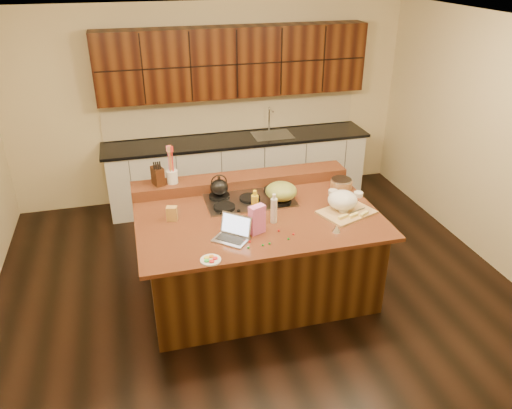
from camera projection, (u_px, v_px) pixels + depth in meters
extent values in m
cube|color=black|center=(257.00, 289.00, 5.41)|extent=(5.50, 5.00, 0.01)
cube|color=silver|center=(258.00, 26.00, 4.17)|extent=(5.50, 5.00, 0.01)
cube|color=beige|center=(211.00, 104.00, 6.94)|extent=(5.50, 0.01, 2.70)
cube|color=beige|center=(379.00, 359.00, 2.63)|extent=(5.50, 0.01, 2.70)
cube|color=beige|center=(502.00, 148.00, 5.41)|extent=(0.01, 5.00, 2.70)
cube|color=black|center=(257.00, 254.00, 5.20)|extent=(2.22, 1.42, 0.88)
cube|color=black|center=(257.00, 216.00, 4.99)|extent=(2.40, 1.60, 0.04)
cube|color=black|center=(241.00, 180.00, 5.56)|extent=(2.40, 0.30, 0.12)
cube|color=gray|center=(250.00, 200.00, 5.24)|extent=(0.92, 0.52, 0.02)
cylinder|color=black|center=(219.00, 196.00, 5.27)|extent=(0.22, 0.22, 0.03)
cylinder|color=black|center=(274.00, 190.00, 5.41)|extent=(0.22, 0.22, 0.03)
cylinder|color=black|center=(224.00, 207.00, 5.05)|extent=(0.22, 0.22, 0.03)
cylinder|color=black|center=(281.00, 201.00, 5.19)|extent=(0.22, 0.22, 0.03)
cylinder|color=black|center=(250.00, 198.00, 5.23)|extent=(0.22, 0.22, 0.03)
cube|color=silver|center=(238.00, 171.00, 7.13)|extent=(3.60, 0.62, 0.90)
cube|color=black|center=(238.00, 140.00, 6.92)|extent=(3.70, 0.66, 0.04)
cube|color=gray|center=(272.00, 136.00, 7.02)|extent=(0.55, 0.42, 0.01)
cylinder|color=gray|center=(269.00, 119.00, 7.09)|extent=(0.02, 0.02, 0.36)
cube|color=black|center=(234.00, 62.00, 6.57)|extent=(3.60, 0.34, 0.90)
cube|color=beige|center=(233.00, 114.00, 7.06)|extent=(3.60, 0.03, 0.50)
ellipsoid|color=black|center=(219.00, 187.00, 5.22)|extent=(0.22, 0.22, 0.17)
ellipsoid|color=olive|center=(281.00, 191.00, 5.14)|extent=(0.39, 0.39, 0.18)
cube|color=#B7B7BC|center=(231.00, 240.00, 4.53)|extent=(0.37, 0.36, 0.01)
cube|color=black|center=(231.00, 239.00, 4.52)|extent=(0.27, 0.26, 0.00)
cube|color=#B7B7BC|center=(236.00, 224.00, 4.56)|extent=(0.27, 0.25, 0.20)
cube|color=silver|center=(236.00, 225.00, 4.56)|extent=(0.24, 0.22, 0.17)
cylinder|color=gold|center=(255.00, 208.00, 4.81)|extent=(0.09, 0.09, 0.27)
cylinder|color=silver|center=(274.00, 211.00, 4.78)|extent=(0.07, 0.07, 0.25)
cube|color=tan|center=(346.00, 212.00, 4.99)|extent=(0.61, 0.53, 0.02)
ellipsoid|color=white|center=(343.00, 200.00, 5.00)|extent=(0.30, 0.30, 0.18)
cube|color=#EDD872|center=(343.00, 217.00, 4.85)|extent=(0.11, 0.03, 0.03)
cube|color=#EDD872|center=(354.00, 215.00, 4.88)|extent=(0.11, 0.03, 0.03)
cube|color=#EDD872|center=(364.00, 214.00, 4.90)|extent=(0.11, 0.03, 0.03)
cylinder|color=gray|center=(358.00, 210.00, 4.99)|extent=(0.20, 0.08, 0.01)
cylinder|color=white|center=(343.00, 211.00, 4.99)|extent=(0.13, 0.13, 0.04)
cylinder|color=white|center=(333.00, 192.00, 5.38)|extent=(0.12, 0.12, 0.04)
cylinder|color=white|center=(358.00, 194.00, 5.33)|extent=(0.12, 0.12, 0.04)
cylinder|color=#996B3F|center=(341.00, 184.00, 5.50)|extent=(0.31, 0.31, 0.09)
cone|color=silver|center=(336.00, 228.00, 4.65)|extent=(0.10, 0.10, 0.07)
cube|color=pink|center=(257.00, 220.00, 4.59)|extent=(0.17, 0.13, 0.28)
cylinder|color=white|center=(211.00, 260.00, 4.23)|extent=(0.19, 0.19, 0.01)
cube|color=#BB8C42|center=(172.00, 213.00, 4.84)|extent=(0.12, 0.10, 0.14)
cylinder|color=white|center=(172.00, 177.00, 5.33)|extent=(0.14, 0.14, 0.14)
cube|color=black|center=(158.00, 176.00, 5.28)|extent=(0.14, 0.18, 0.19)
ellipsoid|color=red|center=(246.00, 237.00, 4.56)|extent=(0.02, 0.02, 0.02)
ellipsoid|color=#198C26|center=(249.00, 238.00, 4.55)|extent=(0.02, 0.02, 0.02)
ellipsoid|color=red|center=(250.00, 242.00, 4.49)|extent=(0.02, 0.02, 0.02)
ellipsoid|color=#198C26|center=(288.00, 239.00, 4.54)|extent=(0.02, 0.02, 0.02)
ellipsoid|color=red|center=(244.00, 241.00, 4.50)|extent=(0.02, 0.02, 0.02)
ellipsoid|color=#198C26|center=(248.00, 248.00, 4.40)|extent=(0.02, 0.02, 0.02)
ellipsoid|color=red|center=(293.00, 234.00, 4.61)|extent=(0.02, 0.02, 0.02)
ellipsoid|color=#198C26|center=(270.00, 243.00, 4.47)|extent=(0.02, 0.02, 0.02)
ellipsoid|color=red|center=(279.00, 231.00, 4.67)|extent=(0.02, 0.02, 0.02)
ellipsoid|color=#198C26|center=(263.00, 245.00, 4.44)|extent=(0.02, 0.02, 0.02)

